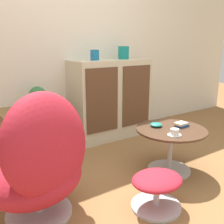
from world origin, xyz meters
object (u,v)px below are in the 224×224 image
object	(u,v)px
vase_leftmost	(95,55)
vase_inner_left	(124,53)
egg_chair	(42,162)
tv_console	(32,132)
coffee_table	(170,143)
bowl	(156,125)
potted_plant	(38,96)
teacup	(174,133)
sideboard	(110,99)
book_stack	(181,124)
ottoman	(157,185)

from	to	relation	value
vase_leftmost	vase_inner_left	size ratio (longest dim) A/B	0.77
egg_chair	tv_console	bearing A→B (deg)	76.12
tv_console	coffee_table	size ratio (longest dim) A/B	0.99
coffee_table	bowl	distance (m)	0.21
potted_plant	teacup	bearing A→B (deg)	-59.51
egg_chair	sideboard	bearing A→B (deg)	40.86
coffee_table	potted_plant	size ratio (longest dim) A/B	2.81
bowl	sideboard	bearing A→B (deg)	81.45
book_stack	tv_console	bearing A→B (deg)	133.62
vase_leftmost	egg_chair	bearing A→B (deg)	-133.87
coffee_table	vase_inner_left	xyz separation A→B (m)	(0.29, 1.13, 0.78)
vase_inner_left	sideboard	bearing A→B (deg)	-178.92
vase_leftmost	teacup	distance (m)	1.40
ottoman	potted_plant	xyz separation A→B (m)	(-0.35, 1.47, 0.45)
bowl	potted_plant	bearing A→B (deg)	128.21
ottoman	vase_inner_left	distance (m)	1.90
teacup	bowl	bearing A→B (deg)	81.32
book_stack	vase_inner_left	bearing A→B (deg)	82.10
tv_console	bowl	xyz separation A→B (m)	(0.87, -0.99, 0.18)
egg_chair	vase_leftmost	distance (m)	1.68
coffee_table	bowl	size ratio (longest dim) A/B	5.65
potted_plant	tv_console	bearing A→B (deg)	-179.58
vase_inner_left	bowl	bearing A→B (deg)	-109.54
coffee_table	bowl	xyz separation A→B (m)	(-0.07, 0.13, 0.15)
potted_plant	teacup	xyz separation A→B (m)	(0.74, -1.26, -0.19)
ottoman	teacup	bearing A→B (deg)	28.66
potted_plant	ottoman	bearing A→B (deg)	-76.74
teacup	book_stack	world-z (taller)	teacup
sideboard	potted_plant	distance (m)	0.94
vase_leftmost	potted_plant	xyz separation A→B (m)	(-0.72, -0.01, -0.41)
vase_inner_left	bowl	distance (m)	1.23
ottoman	potted_plant	bearing A→B (deg)	103.26
vase_leftmost	bowl	bearing A→B (deg)	-86.26
sideboard	teacup	xyz separation A→B (m)	(-0.19, -1.26, -0.05)
ottoman	teacup	world-z (taller)	teacup
coffee_table	vase_inner_left	distance (m)	1.40
ottoman	vase_leftmost	size ratio (longest dim) A/B	3.20
egg_chair	bowl	size ratio (longest dim) A/B	8.08
vase_inner_left	potted_plant	xyz separation A→B (m)	(-1.14, -0.01, -0.43)
sideboard	tv_console	distance (m)	1.05
potted_plant	book_stack	bearing A→B (deg)	-48.95
vase_leftmost	book_stack	world-z (taller)	vase_leftmost
tv_console	egg_chair	size ratio (longest dim) A/B	0.69
vase_inner_left	teacup	bearing A→B (deg)	-107.35
tv_console	vase_inner_left	bearing A→B (deg)	0.45
vase_inner_left	teacup	distance (m)	1.46
bowl	ottoman	bearing A→B (deg)	-132.08
sideboard	teacup	size ratio (longest dim) A/B	8.56
potted_plant	bowl	xyz separation A→B (m)	(0.78, -0.99, -0.19)
tv_console	ottoman	distance (m)	1.54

